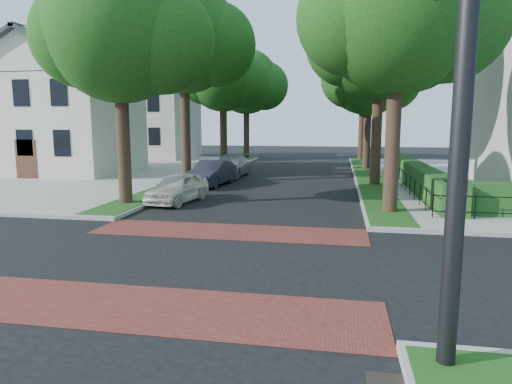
% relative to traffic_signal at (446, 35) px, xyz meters
% --- Properties ---
extents(ground, '(120.00, 120.00, 0.00)m').
position_rel_traffic_signal_xyz_m(ground, '(-4.89, 4.41, -4.71)').
color(ground, black).
rests_on(ground, ground).
extents(sidewalk_nw, '(30.00, 30.00, 0.15)m').
position_rel_traffic_signal_xyz_m(sidewalk_nw, '(-24.39, 23.41, -4.63)').
color(sidewalk_nw, gray).
rests_on(sidewalk_nw, ground).
extents(crosswalk_far, '(9.00, 2.20, 0.01)m').
position_rel_traffic_signal_xyz_m(crosswalk_far, '(-4.89, 7.61, -4.70)').
color(crosswalk_far, maroon).
rests_on(crosswalk_far, ground).
extents(crosswalk_near, '(9.00, 2.20, 0.01)m').
position_rel_traffic_signal_xyz_m(crosswalk_near, '(-4.89, 1.21, -4.70)').
color(crosswalk_near, maroon).
rests_on(crosswalk_near, ground).
extents(storm_drain, '(0.65, 0.45, 0.01)m').
position_rel_traffic_signal_xyz_m(storm_drain, '(-0.59, -0.59, -4.70)').
color(storm_drain, black).
rests_on(storm_drain, ground).
extents(grass_strip_ne, '(1.60, 29.80, 0.02)m').
position_rel_traffic_signal_xyz_m(grass_strip_ne, '(0.51, 23.51, -4.55)').
color(grass_strip_ne, '#1D4614').
rests_on(grass_strip_ne, sidewalk_ne).
extents(grass_strip_nw, '(1.60, 29.80, 0.02)m').
position_rel_traffic_signal_xyz_m(grass_strip_nw, '(-10.29, 23.51, -4.55)').
color(grass_strip_nw, '#1D4614').
rests_on(grass_strip_nw, sidewalk_nw).
extents(tree_right_near, '(7.75, 6.67, 10.66)m').
position_rel_traffic_signal_xyz_m(tree_right_near, '(0.72, 11.65, 2.92)').
color(tree_right_near, black).
rests_on(tree_right_near, sidewalk_ne).
extents(tree_right_mid, '(8.25, 7.09, 11.22)m').
position_rel_traffic_signal_xyz_m(tree_right_mid, '(0.72, 19.66, 3.28)').
color(tree_right_mid, black).
rests_on(tree_right_mid, sidewalk_ne).
extents(tree_right_far, '(7.25, 6.23, 9.74)m').
position_rel_traffic_signal_xyz_m(tree_right_far, '(0.71, 28.64, 2.20)').
color(tree_right_far, black).
rests_on(tree_right_far, sidewalk_ne).
extents(tree_right_back, '(7.50, 6.45, 10.20)m').
position_rel_traffic_signal_xyz_m(tree_right_back, '(0.72, 37.64, 2.56)').
color(tree_right_back, black).
rests_on(tree_right_back, sidewalk_ne).
extents(tree_left_near, '(7.50, 6.45, 10.20)m').
position_rel_traffic_signal_xyz_m(tree_left_near, '(-10.28, 11.64, 2.56)').
color(tree_left_near, black).
rests_on(tree_left_near, sidewalk_nw).
extents(tree_left_mid, '(8.00, 6.88, 11.48)m').
position_rel_traffic_signal_xyz_m(tree_left_mid, '(-10.28, 19.66, 3.64)').
color(tree_left_mid, black).
rests_on(tree_left_mid, sidewalk_nw).
extents(tree_left_far, '(7.00, 6.02, 9.86)m').
position_rel_traffic_signal_xyz_m(tree_left_far, '(-10.29, 28.63, 2.41)').
color(tree_left_far, black).
rests_on(tree_left_far, sidewalk_nw).
extents(tree_left_back, '(7.75, 6.66, 10.44)m').
position_rel_traffic_signal_xyz_m(tree_left_back, '(-10.28, 37.65, 2.70)').
color(tree_left_back, black).
rests_on(tree_left_back, sidewalk_nw).
extents(hedge_main_road, '(1.00, 18.00, 1.20)m').
position_rel_traffic_signal_xyz_m(hedge_main_road, '(2.81, 19.41, -3.96)').
color(hedge_main_road, '#204618').
rests_on(hedge_main_road, sidewalk_ne).
extents(fence_main_road, '(0.06, 18.00, 0.90)m').
position_rel_traffic_signal_xyz_m(fence_main_road, '(2.01, 19.41, -4.11)').
color(fence_main_road, black).
rests_on(fence_main_road, sidewalk_ne).
extents(house_left_near, '(10.00, 9.00, 10.14)m').
position_rel_traffic_signal_xyz_m(house_left_near, '(-20.38, 22.41, 0.33)').
color(house_left_near, beige).
rests_on(house_left_near, sidewalk_nw).
extents(house_left_far, '(10.00, 9.00, 10.14)m').
position_rel_traffic_signal_xyz_m(house_left_far, '(-20.38, 36.41, 0.33)').
color(house_left_far, beige).
rests_on(house_left_far, sidewalk_nw).
extents(traffic_signal, '(2.17, 2.00, 8.00)m').
position_rel_traffic_signal_xyz_m(traffic_signal, '(0.00, 0.00, 0.00)').
color(traffic_signal, black).
rests_on(traffic_signal, sidewalk_se).
extents(parked_car_front, '(2.13, 4.09, 1.33)m').
position_rel_traffic_signal_xyz_m(parked_car_front, '(-8.49, 12.63, -4.04)').
color(parked_car_front, silver).
rests_on(parked_car_front, ground).
extents(parked_car_middle, '(1.98, 4.51, 1.44)m').
position_rel_traffic_signal_xyz_m(parked_car_middle, '(-8.49, 18.27, -3.99)').
color(parked_car_middle, black).
rests_on(parked_car_middle, ground).
extents(parked_car_rear, '(2.13, 5.05, 1.46)m').
position_rel_traffic_signal_xyz_m(parked_car_rear, '(-8.49, 22.67, -3.98)').
color(parked_car_rear, gray).
rests_on(parked_car_rear, ground).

